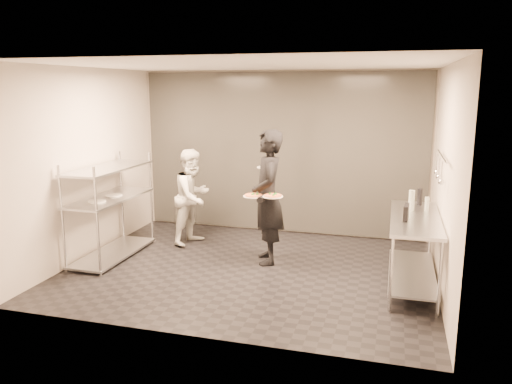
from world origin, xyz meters
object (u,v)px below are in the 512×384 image
(pass_rack, at_px, (110,207))
(salad_plate, at_px, (266,166))
(pos_monitor, at_px, (406,212))
(bottle_clear, at_px, (427,204))
(pizza_plate_near, at_px, (254,196))
(bottle_green, at_px, (412,201))
(waiter, at_px, (268,197))
(chef, at_px, (193,197))
(pizza_plate_far, at_px, (273,196))
(prep_counter, at_px, (414,239))
(bottle_dark, at_px, (420,197))

(pass_rack, height_order, salad_plate, pass_rack)
(pos_monitor, bearing_deg, salad_plate, 162.36)
(bottle_clear, bearing_deg, salad_plate, 172.01)
(pass_rack, relative_size, salad_plate, 6.28)
(pizza_plate_near, xyz_separation_m, bottle_clear, (2.30, 0.18, -0.02))
(bottle_green, bearing_deg, waiter, 177.52)
(chef, relative_size, salad_plate, 6.08)
(waiter, distance_m, pos_monitor, 1.98)
(pizza_plate_near, distance_m, pizza_plate_far, 0.28)
(pizza_plate_near, xyz_separation_m, pizza_plate_far, (0.28, -0.01, 0.01))
(bottle_clear, bearing_deg, pizza_plate_far, -174.68)
(prep_counter, xyz_separation_m, pizza_plate_far, (-1.88, 0.14, 0.42))
(salad_plate, bearing_deg, pos_monitor, -22.71)
(salad_plate, bearing_deg, pizza_plate_near, -94.91)
(prep_counter, distance_m, waiter, 2.08)
(prep_counter, relative_size, waiter, 0.93)
(pos_monitor, distance_m, bottle_clear, 0.58)
(bottle_clear, bearing_deg, chef, 170.13)
(waiter, xyz_separation_m, bottle_clear, (2.16, -0.06, 0.05))
(chef, relative_size, bottle_green, 5.65)
(prep_counter, height_order, pos_monitor, pos_monitor)
(chef, relative_size, bottle_dark, 6.68)
(pass_rack, xyz_separation_m, waiter, (2.32, 0.39, 0.20))
(waiter, xyz_separation_m, pos_monitor, (1.89, -0.58, 0.05))
(salad_plate, bearing_deg, bottle_dark, 0.61)
(pos_monitor, bearing_deg, pizza_plate_far, 174.49)
(waiter, bearing_deg, pass_rack, -100.74)
(pass_rack, height_order, bottle_green, pass_rack)
(pass_rack, xyz_separation_m, pizza_plate_far, (2.45, 0.15, 0.28))
(chef, xyz_separation_m, bottle_green, (3.36, -0.64, 0.28))
(pass_rack, bearing_deg, bottle_green, 4.13)
(waiter, xyz_separation_m, bottle_dark, (2.08, 0.28, 0.07))
(pizza_plate_near, bearing_deg, pos_monitor, -9.36)
(bottle_green, bearing_deg, pizza_plate_near, -175.75)
(pizza_plate_near, distance_m, bottle_clear, 2.31)
(chef, relative_size, bottle_clear, 8.10)
(pizza_plate_far, relative_size, bottle_clear, 1.48)
(bottle_clear, distance_m, bottle_dark, 0.35)
(pizza_plate_far, distance_m, pos_monitor, 1.79)
(chef, bearing_deg, bottle_clear, -84.42)
(pass_rack, xyz_separation_m, pos_monitor, (4.21, -0.18, 0.25))
(pass_rack, bearing_deg, waiter, 9.66)
(waiter, height_order, bottle_green, waiter)
(prep_counter, distance_m, bottle_clear, 0.53)
(waiter, bearing_deg, pos_monitor, 52.64)
(pos_monitor, bearing_deg, waiter, 168.11)
(pizza_plate_far, distance_m, salad_plate, 0.65)
(bottle_clear, bearing_deg, pizza_plate_near, -175.50)
(waiter, relative_size, pizza_plate_far, 6.84)
(pass_rack, bearing_deg, pizza_plate_far, 3.39)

